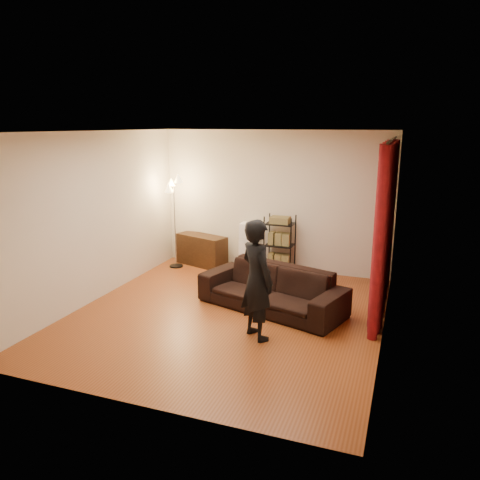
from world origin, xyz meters
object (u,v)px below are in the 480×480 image
at_px(storage_boxes, 250,246).
at_px(wire_shelf, 280,245).
at_px(media_cabinet, 202,250).
at_px(floor_lamp, 175,223).
at_px(person, 257,280).
at_px(sofa, 272,289).

xyz_separation_m(storage_boxes, wire_shelf, (0.64, -0.11, 0.10)).
relative_size(media_cabinet, storage_boxes, 1.15).
distance_m(storage_boxes, floor_lamp, 1.55).
bearing_deg(floor_lamp, person, -44.80).
distance_m(sofa, person, 1.12).
xyz_separation_m(person, wire_shelf, (-0.44, 2.77, -0.24)).
height_order(media_cabinet, floor_lamp, floor_lamp).
xyz_separation_m(wire_shelf, floor_lamp, (-2.07, -0.27, 0.33)).
height_order(sofa, wire_shelf, wire_shelf).
height_order(sofa, floor_lamp, floor_lamp).
height_order(storage_boxes, floor_lamp, floor_lamp).
bearing_deg(media_cabinet, person, -35.31).
bearing_deg(media_cabinet, wire_shelf, 17.35).
height_order(sofa, media_cabinet, sofa).
relative_size(sofa, floor_lamp, 1.27).
distance_m(sofa, media_cabinet, 2.67).
xyz_separation_m(media_cabinet, wire_shelf, (1.63, -0.02, 0.26)).
relative_size(person, wire_shelf, 1.43).
relative_size(sofa, storage_boxes, 2.45).
bearing_deg(sofa, person, -67.64).
distance_m(person, storage_boxes, 3.09).
xyz_separation_m(person, storage_boxes, (-1.08, 2.88, -0.35)).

